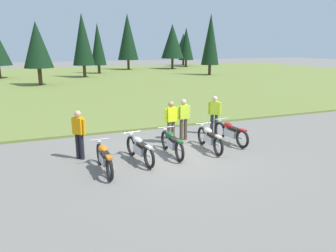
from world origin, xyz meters
name	(u,v)px	position (x,y,z in m)	size (l,w,h in m)	color
ground_plane	(174,155)	(0.00, 0.00, 0.00)	(140.00, 140.00, 0.00)	slate
grass_moorland	(82,81)	(0.00, 25.60, 0.05)	(80.00, 44.00, 0.10)	olive
forest_treeline	(84,41)	(1.86, 36.86, 4.27)	(45.00, 25.90, 8.49)	#47331E
motorcycle_orange	(104,158)	(-2.57, -0.65, 0.44)	(0.62, 2.10, 0.88)	black
motorcycle_silver	(140,149)	(-1.32, -0.18, 0.44)	(0.65, 2.09, 0.88)	black
motorcycle_british_green	(172,143)	(-0.08, 0.03, 0.44)	(0.62, 2.10, 0.88)	black
motorcycle_cream	(210,138)	(1.42, 0.05, 0.44)	(0.62, 2.10, 0.88)	black
motorcycle_red	(230,132)	(2.59, 0.49, 0.44)	(0.62, 2.10, 0.88)	black
rider_in_hivis_vest	(184,117)	(1.05, 1.56, 0.95)	(0.55, 0.23, 1.67)	#4C4233
rider_checking_bike	(214,113)	(2.61, 1.83, 0.95)	(0.47, 0.38, 1.67)	#2D2D38
rider_near_row_end	(171,120)	(0.41, 1.32, 0.95)	(0.55, 0.26, 1.67)	#4C4233
rider_with_back_turned	(79,132)	(-3.12, 0.78, 0.95)	(0.41, 0.43, 1.67)	black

